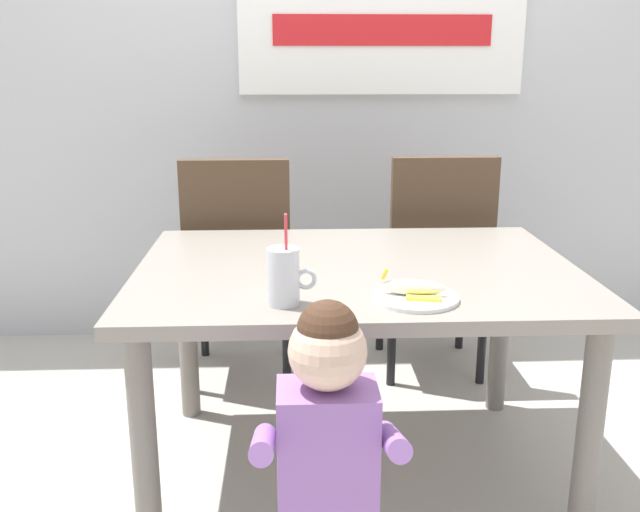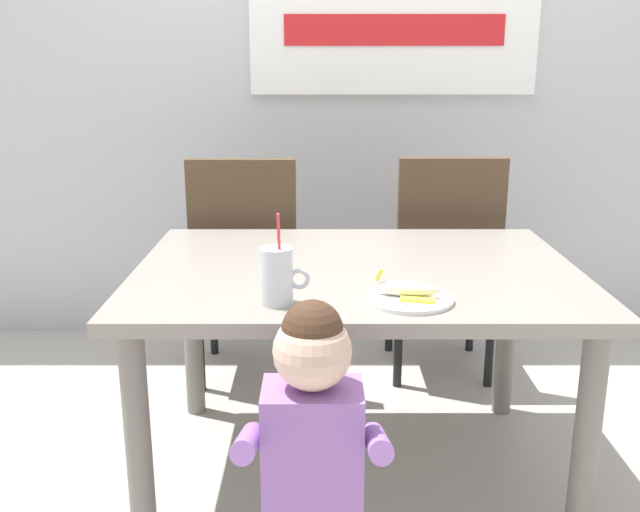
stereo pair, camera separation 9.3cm
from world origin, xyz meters
The scene contains 9 objects.
ground_plane centered at (0.00, 0.00, 0.00)m, with size 24.00×24.00×0.00m, color #B7B2A8.
back_wall centered at (0.00, 1.32, 1.45)m, with size 6.40×0.17×2.90m.
dining_table centered at (0.00, 0.00, 0.62)m, with size 1.35×0.99×0.71m.
dining_chair_left centered at (-0.41, 0.71, 0.54)m, with size 0.44×0.44×0.96m.
dining_chair_right centered at (0.40, 0.74, 0.54)m, with size 0.44×0.44×0.96m.
toddler_standing centered at (-0.13, -0.70, 0.53)m, with size 0.33×0.24×0.84m.
milk_cup centered at (-0.22, -0.35, 0.78)m, with size 0.13×0.08×0.25m.
snack_plate centered at (0.12, -0.33, 0.72)m, with size 0.23×0.23×0.01m, color white.
peeled_banana centered at (0.12, -0.32, 0.74)m, with size 0.18×0.12×0.07m.
Camera 2 is at (-0.11, -2.09, 1.32)m, focal length 39.77 mm.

